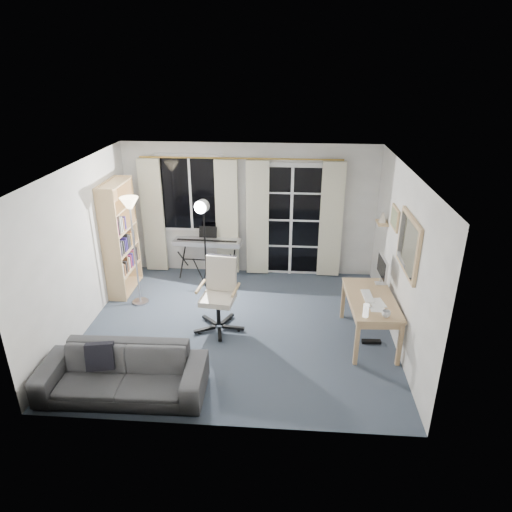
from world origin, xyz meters
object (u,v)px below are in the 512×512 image
at_px(torchiere_lamp, 131,220).
at_px(studio_light, 203,217).
at_px(bookshelf, 118,241).
at_px(desk, 371,303).
at_px(sofa, 121,366).
at_px(monitor, 382,268).
at_px(office_chair, 220,287).
at_px(keyboard_piano, 207,243).
at_px(mug, 386,313).

xyz_separation_m(torchiere_lamp, studio_light, (1.01, 0.49, -0.10)).
distance_m(bookshelf, torchiere_lamp, 0.81).
bearing_deg(studio_light, torchiere_lamp, -139.85).
distance_m(desk, sofa, 3.39).
distance_m(desk, monitor, 0.60).
bearing_deg(monitor, studio_light, 160.36).
bearing_deg(desk, studio_light, 150.60).
relative_size(bookshelf, desk, 1.49).
xyz_separation_m(studio_light, office_chair, (0.42, -1.06, -0.71)).
relative_size(desk, monitor, 2.65).
bearing_deg(desk, keyboard_piano, 141.87).
bearing_deg(keyboard_piano, desk, -32.97).
distance_m(desk, mug, 0.53).
relative_size(monitor, mug, 4.40).
bearing_deg(bookshelf, desk, -16.87).
distance_m(keyboard_piano, sofa, 3.29).
bearing_deg(bookshelf, monitor, -10.32).
xyz_separation_m(studio_light, sofa, (-0.52, -2.67, -0.96)).
relative_size(bookshelf, monitor, 3.95).
height_order(bookshelf, keyboard_piano, bookshelf).
bearing_deg(keyboard_piano, bookshelf, -153.21).
distance_m(office_chair, sofa, 1.89).
xyz_separation_m(bookshelf, desk, (4.00, -1.24, -0.32)).
xyz_separation_m(torchiere_lamp, keyboard_piano, (0.96, 1.06, -0.78)).
bearing_deg(torchiere_lamp, keyboard_piano, 47.89).
distance_m(studio_light, sofa, 2.89).
height_order(torchiere_lamp, desk, torchiere_lamp).
bearing_deg(sofa, torchiere_lamp, 101.32).
bearing_deg(keyboard_piano, sofa, -95.77).
bearing_deg(sofa, office_chair, 58.51).
relative_size(bookshelf, mug, 17.39).
xyz_separation_m(keyboard_piano, monitor, (2.82, -1.41, 0.26)).
bearing_deg(monitor, keyboard_piano, 150.64).
bearing_deg(desk, monitor, 63.63).
distance_m(keyboard_piano, mug, 3.60).
xyz_separation_m(keyboard_piano, sofa, (-0.47, -3.25, -0.28)).
bearing_deg(desk, office_chair, 171.10).
distance_m(torchiere_lamp, monitor, 3.83).
distance_m(office_chair, monitor, 2.37).
bearing_deg(keyboard_piano, torchiere_lamp, -129.69).
bearing_deg(monitor, torchiere_lamp, 171.93).
relative_size(monitor, sofa, 0.25).
xyz_separation_m(bookshelf, keyboard_piano, (1.38, 0.63, -0.24)).
relative_size(torchiere_lamp, keyboard_piano, 1.47).
height_order(torchiere_lamp, studio_light, torchiere_lamp).
bearing_deg(keyboard_piano, mug, -38.54).
bearing_deg(studio_light, keyboard_piano, 109.41).
relative_size(torchiere_lamp, desk, 1.40).
bearing_deg(mug, office_chair, 161.98).
xyz_separation_m(bookshelf, monitor, (4.20, -0.79, 0.02)).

